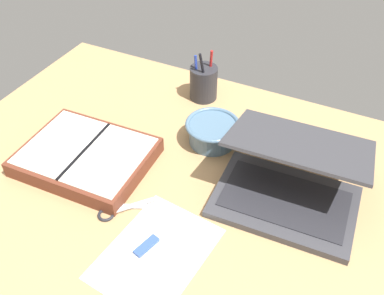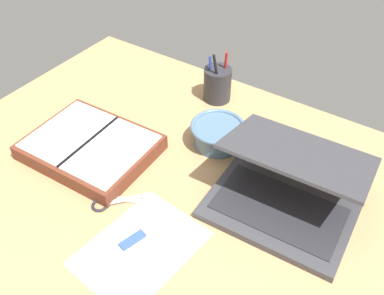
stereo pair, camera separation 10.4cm
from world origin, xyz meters
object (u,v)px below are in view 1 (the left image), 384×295
object	(u,v)px
pen_cup	(204,83)
planner	(86,156)
laptop	(290,181)
scissors	(113,209)
bowl	(213,131)

from	to	relation	value
pen_cup	planner	size ratio (longest dim) A/B	0.50
laptop	scissors	distance (cm)	41.35
planner	pen_cup	bearing A→B (deg)	67.85
bowl	scissors	size ratio (longest dim) A/B	1.15
laptop	pen_cup	world-z (taller)	pen_cup
pen_cup	scissors	size ratio (longest dim) A/B	1.28
laptop	bowl	bearing A→B (deg)	154.33
laptop	scissors	world-z (taller)	laptop
bowl	pen_cup	distance (cm)	21.09
laptop	planner	size ratio (longest dim) A/B	1.03
bowl	planner	bearing A→B (deg)	-139.53
planner	bowl	bearing A→B (deg)	38.41
planner	scissors	bearing A→B (deg)	-36.94
bowl	scissors	distance (cm)	33.97
laptop	pen_cup	xyz separation A→B (cm)	(-35.07, 28.16, 0.27)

